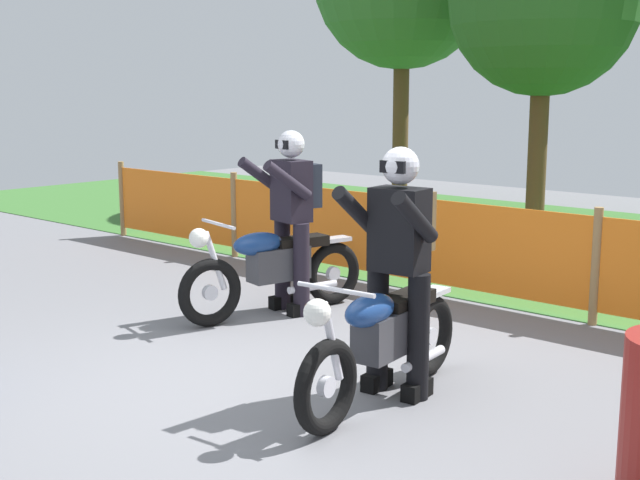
{
  "coord_description": "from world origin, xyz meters",
  "views": [
    {
      "loc": [
        4.06,
        -3.91,
        2.07
      ],
      "look_at": [
        -0.17,
        0.93,
        0.9
      ],
      "focal_mm": 47.09,
      "sensor_mm": 36.0,
      "label": 1
    }
  ],
  "objects_px": {
    "motorcycle_lead": "(273,268)",
    "motorcycle_trailing": "(382,340)",
    "rider_lead": "(292,211)",
    "rider_trailing": "(399,257)"
  },
  "relations": [
    {
      "from": "motorcycle_lead",
      "to": "motorcycle_trailing",
      "type": "height_order",
      "value": "motorcycle_lead"
    },
    {
      "from": "motorcycle_lead",
      "to": "rider_lead",
      "type": "height_order",
      "value": "rider_lead"
    },
    {
      "from": "rider_trailing",
      "to": "motorcycle_lead",
      "type": "bearing_deg",
      "value": -118.61
    },
    {
      "from": "rider_lead",
      "to": "rider_trailing",
      "type": "bearing_deg",
      "value": 75.14
    },
    {
      "from": "motorcycle_lead",
      "to": "motorcycle_trailing",
      "type": "bearing_deg",
      "value": 75.97
    },
    {
      "from": "motorcycle_lead",
      "to": "motorcycle_trailing",
      "type": "xyz_separation_m",
      "value": [
        2.07,
        -1.09,
        -0.01
      ]
    },
    {
      "from": "motorcycle_lead",
      "to": "motorcycle_trailing",
      "type": "distance_m",
      "value": 2.34
    },
    {
      "from": "motorcycle_trailing",
      "to": "rider_trailing",
      "type": "xyz_separation_m",
      "value": [
        -0.02,
        0.2,
        0.52
      ]
    },
    {
      "from": "motorcycle_lead",
      "to": "rider_lead",
      "type": "xyz_separation_m",
      "value": [
        0.05,
        0.21,
        0.51
      ]
    },
    {
      "from": "motorcycle_trailing",
      "to": "rider_lead",
      "type": "relative_size",
      "value": 1.12
    }
  ]
}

